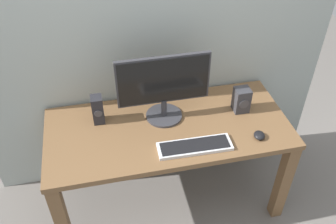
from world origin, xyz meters
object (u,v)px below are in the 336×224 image
object	(u,v)px
desk	(168,140)
speaker_left	(98,109)
keyboard_primary	(195,146)
speaker_right	(241,100)
mouse	(259,135)
monitor	(164,86)

from	to	relation	value
desk	speaker_left	xyz separation A→B (m)	(-0.43, 0.15, 0.22)
keyboard_primary	speaker_right	world-z (taller)	speaker_right
keyboard_primary	mouse	xyz separation A→B (m)	(0.41, 0.00, 0.01)
desk	speaker_left	distance (m)	0.50
mouse	desk	bearing A→B (deg)	172.82
speaker_right	monitor	bearing A→B (deg)	174.24
keyboard_primary	speaker_left	size ratio (longest dim) A/B	2.33
mouse	speaker_right	size ratio (longest dim) A/B	0.47
mouse	speaker_left	size ratio (longest dim) A/B	0.42
speaker_right	mouse	bearing A→B (deg)	-86.39
mouse	speaker_right	xyz separation A→B (m)	(-0.02, 0.28, 0.07)
monitor	keyboard_primary	distance (m)	0.42
desk	mouse	world-z (taller)	mouse
monitor	speaker_right	bearing A→B (deg)	-5.76
monitor	mouse	bearing A→B (deg)	-31.94
mouse	speaker_left	bearing A→B (deg)	174.46
monitor	keyboard_primary	size ratio (longest dim) A/B	1.30
desk	keyboard_primary	distance (m)	0.28
desk	keyboard_primary	size ratio (longest dim) A/B	3.45
desk	speaker_left	world-z (taller)	speaker_left
mouse	speaker_left	xyz separation A→B (m)	(-0.95, 0.37, 0.08)
mouse	speaker_right	distance (m)	0.29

